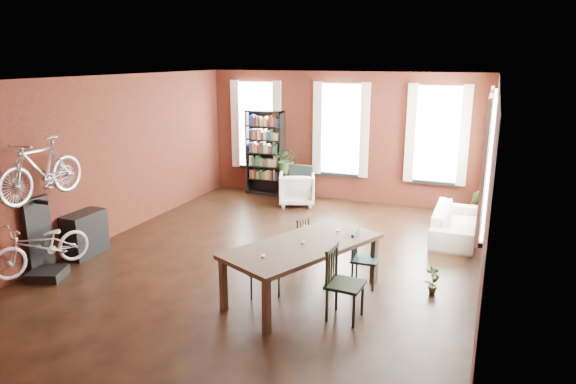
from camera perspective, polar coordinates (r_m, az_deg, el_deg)
The scene contains 19 objects.
room at distance 9.08m, azimuth 0.78°, elevation 5.93°, with size 9.00×9.04×3.22m.
dining_table at distance 7.84m, azimuth 1.66°, elevation -8.64°, with size 1.12×2.46×0.84m, color brown.
dining_chair_a at distance 7.77m, azimuth -2.56°, elevation -9.04°, with size 0.37×0.37×0.79m, color #1B393C.
dining_chair_b at distance 9.05m, azimuth 0.82°, elevation -5.31°, with size 0.39×0.39×0.85m, color black.
dining_chair_c at distance 7.18m, azimuth 6.38°, elevation -10.16°, with size 0.48×0.48×1.03m, color black.
dining_chair_d at distance 8.25m, azimuth 8.57°, elevation -7.39°, with size 0.41×0.41×0.89m, color #183336.
bookshelf at distance 13.46m, azimuth -2.57°, elevation 4.36°, with size 1.00×0.32×2.20m, color black.
white_armchair at distance 12.58m, azimuth 1.00°, elevation 0.53°, with size 0.84×0.79×0.87m, color silver.
cream_sofa at distance 10.84m, azimuth 18.12°, elevation -2.74°, with size 2.08×0.61×0.81m, color beige.
striped_rug at distance 10.40m, azimuth 3.41°, elevation -5.07°, with size 0.91×1.46×0.01m, color black.
bike_trainer at distance 9.42m, azimuth -25.16°, elevation -8.24°, with size 0.53×0.53×0.15m, color black.
bike_wall_rack at distance 9.54m, azimuth -25.96°, elevation -4.37°, with size 0.16×0.60×1.30m, color black.
console_table at distance 10.12m, azimuth -21.62°, elevation -4.34°, with size 0.40×0.80×0.80m, color black.
plant_stand at distance 13.12m, azimuth -0.07°, elevation 0.70°, with size 0.34×0.34×0.68m, color black.
plant_by_sofa at distance 12.24m, azimuth 20.00°, elevation -2.15°, with size 0.38×0.69×0.31m, color #335A24.
plant_small at distance 8.31m, azimuth 15.71°, elevation -10.33°, with size 0.25×0.47×0.17m, color #325923.
bicycle_floor at distance 9.15m, azimuth -25.90°, elevation -3.21°, with size 0.55×0.83×1.57m, color beige.
bicycle_hung at distance 9.01m, azimuth -25.93°, elevation 4.35°, with size 0.47×1.00×1.66m, color #A5A8AD.
plant_on_stand at distance 13.01m, azimuth -0.12°, elevation 3.30°, with size 0.61×0.68×0.53m, color #345421.
Camera 1 is at (3.46, -7.76, 3.54)m, focal length 32.00 mm.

